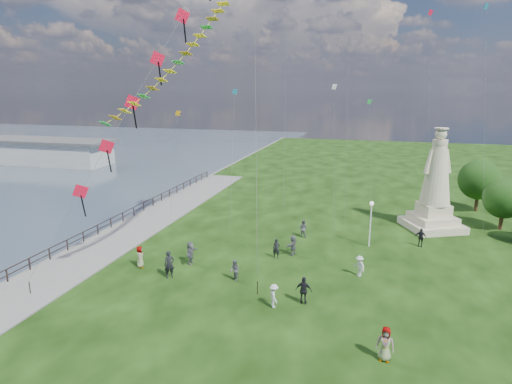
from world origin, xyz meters
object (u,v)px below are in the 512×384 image
(person_5, at_px, (191,253))
(person_8, at_px, (359,266))
(person_2, at_px, (274,296))
(person_1, at_px, (235,271))
(statue, at_px, (435,192))
(person_9, at_px, (421,237))
(person_11, at_px, (293,245))
(person_0, at_px, (169,265))
(person_4, at_px, (385,344))
(lamppost, at_px, (371,214))
(pier_pavilion, at_px, (35,151))
(person_7, at_px, (303,228))
(person_3, at_px, (304,290))
(person_6, at_px, (276,249))
(person_10, at_px, (140,257))

(person_5, height_order, person_8, person_5)
(person_2, bearing_deg, person_1, 21.92)
(person_2, bearing_deg, statue, -59.52)
(person_5, xyz_separation_m, person_9, (16.98, 8.49, -0.08))
(person_11, bearing_deg, person_9, 135.21)
(person_2, bearing_deg, person_0, 46.44)
(statue, height_order, person_9, statue)
(person_2, relative_size, person_4, 0.83)
(lamppost, bearing_deg, person_5, -150.50)
(lamppost, bearing_deg, pier_pavilion, 154.44)
(person_2, relative_size, person_8, 0.98)
(person_1, xyz_separation_m, person_7, (3.03, 10.13, 0.03))
(person_0, height_order, person_3, person_0)
(person_1, relative_size, person_3, 0.86)
(person_6, height_order, person_10, person_10)
(person_0, relative_size, person_3, 1.10)
(person_6, xyz_separation_m, person_8, (6.35, -1.58, -0.03))
(person_3, xyz_separation_m, person_10, (-12.53, 2.18, -0.06))
(person_1, xyz_separation_m, person_11, (2.95, 5.70, 0.06))
(person_2, xyz_separation_m, person_3, (1.66, 0.91, 0.14))
(lamppost, distance_m, person_8, 6.46)
(person_3, distance_m, person_10, 12.71)
(person_3, bearing_deg, person_11, -70.91)
(statue, xyz_separation_m, person_0, (-18.87, -16.45, -2.60))
(person_0, distance_m, person_10, 3.08)
(statue, height_order, person_11, statue)
(person_5, height_order, person_7, person_5)
(statue, distance_m, person_5, 23.20)
(pier_pavilion, distance_m, person_7, 60.12)
(person_1, bearing_deg, person_9, 86.02)
(person_4, relative_size, person_7, 1.11)
(person_0, bearing_deg, person_6, 3.65)
(person_1, distance_m, person_3, 5.42)
(lamppost, relative_size, person_10, 2.39)
(pier_pavilion, xyz_separation_m, person_7, (53.50, -27.41, -1.05))
(person_3, bearing_deg, person_4, 139.65)
(person_5, bearing_deg, person_6, -66.08)
(person_4, height_order, person_5, person_4)
(person_0, relative_size, person_9, 1.22)
(lamppost, relative_size, person_5, 2.23)
(lamppost, bearing_deg, person_2, -113.92)
(lamppost, distance_m, person_2, 13.29)
(pier_pavilion, height_order, person_5, pier_pavilion)
(lamppost, relative_size, person_1, 2.58)
(person_5, bearing_deg, person_8, -85.48)
(person_9, bearing_deg, person_0, -133.04)
(statue, bearing_deg, person_0, -163.76)
(person_11, bearing_deg, statue, 151.11)
(person_0, distance_m, person_3, 9.70)
(person_2, height_order, person_5, person_5)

